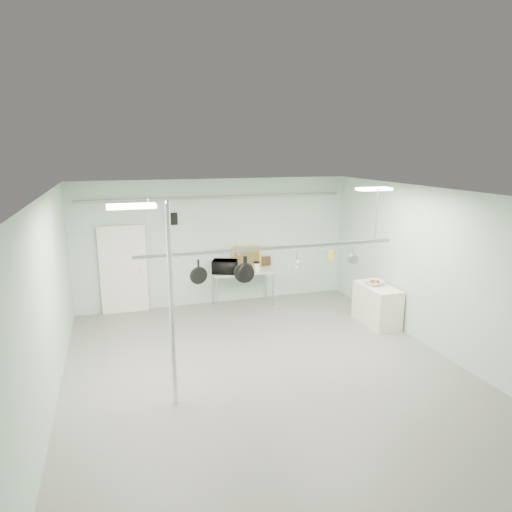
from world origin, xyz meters
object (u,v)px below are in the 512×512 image
object	(u,v)px
fruit_bowl	(374,283)
coffee_canister	(257,267)
chrome_pole	(172,307)
prep_table	(243,273)
pot_rack	(271,246)
skillet_right	(246,268)
side_cabinet	(377,305)
skillet_left	(199,272)
microwave	(225,267)
skillet_mid	(244,269)

from	to	relation	value
fruit_bowl	coffee_canister	bearing A→B (deg)	138.83
chrome_pole	prep_table	size ratio (longest dim) A/B	2.00
pot_rack	coffee_canister	xyz separation A→B (m)	(0.72, 3.13, -1.22)
coffee_canister	skillet_right	world-z (taller)	skillet_right
side_cabinet	skillet_left	world-z (taller)	skillet_left
pot_rack	skillet_left	world-z (taller)	pot_rack
coffee_canister	skillet_right	bearing A→B (deg)	-110.76
chrome_pole	pot_rack	bearing A→B (deg)	25.35
skillet_right	pot_rack	bearing A→B (deg)	-20.20
skillet_left	chrome_pole	bearing A→B (deg)	-130.42
chrome_pole	prep_table	distance (m)	4.85
prep_table	fruit_bowl	bearing A→B (deg)	-39.84
microwave	skillet_left	world-z (taller)	skillet_left
prep_table	coffee_canister	bearing A→B (deg)	-28.93
chrome_pole	fruit_bowl	distance (m)	5.29
prep_table	side_cabinet	bearing A→B (deg)	-40.79
prep_table	coffee_canister	distance (m)	0.40
microwave	fruit_bowl	xyz separation A→B (m)	(3.00, -1.99, -0.12)
pot_rack	fruit_bowl	xyz separation A→B (m)	(2.92, 1.20, -1.28)
prep_table	skillet_mid	bearing A→B (deg)	-105.30
skillet_left	skillet_right	world-z (taller)	same
coffee_canister	prep_table	bearing A→B (deg)	151.07
fruit_bowl	skillet_left	size ratio (longest dim) A/B	0.98
chrome_pole	pot_rack	world-z (taller)	chrome_pole
skillet_right	prep_table	bearing A→B (deg)	55.04
skillet_left	skillet_right	distance (m)	0.85
skillet_mid	side_cabinet	bearing A→B (deg)	33.40
pot_rack	skillet_left	xyz separation A→B (m)	(-1.32, 0.00, -0.36)
fruit_bowl	skillet_left	world-z (taller)	skillet_left
chrome_pole	coffee_canister	size ratio (longest dim) A/B	14.87
side_cabinet	pot_rack	distance (m)	3.62
side_cabinet	skillet_left	xyz separation A→B (m)	(-4.27, -1.10, 1.42)
prep_table	skillet_mid	size ratio (longest dim) A/B	3.31
microwave	coffee_canister	size ratio (longest dim) A/B	2.79
pot_rack	fruit_bowl	size ratio (longest dim) A/B	11.49
chrome_pole	side_cabinet	size ratio (longest dim) A/B	2.67
coffee_canister	skillet_left	distance (m)	3.83
coffee_canister	skillet_mid	xyz separation A→B (m)	(-1.22, -3.13, 0.83)
chrome_pole	fruit_bowl	xyz separation A→B (m)	(4.82, 2.10, -0.65)
chrome_pole	skillet_right	distance (m)	1.71
pot_rack	skillet_mid	size ratio (longest dim) A/B	9.94
skillet_left	coffee_canister	bearing A→B (deg)	49.45
chrome_pole	skillet_right	size ratio (longest dim) A/B	7.56
side_cabinet	prep_table	bearing A→B (deg)	139.21
side_cabinet	skillet_mid	distance (m)	3.88
skillet_left	skillet_right	xyz separation A→B (m)	(0.85, 0.00, 0.00)
pot_rack	skillet_left	size ratio (longest dim) A/B	11.28
prep_table	side_cabinet	distance (m)	3.39
pot_rack	fruit_bowl	distance (m)	3.40
microwave	skillet_left	bearing A→B (deg)	92.29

